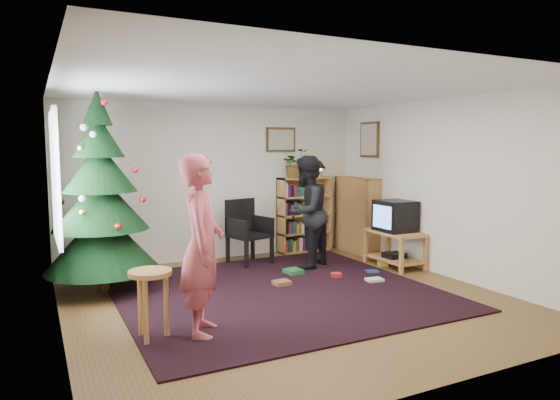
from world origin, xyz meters
name	(u,v)px	position (x,y,z in m)	size (l,w,h in m)	color
floor	(287,299)	(0.00, 0.00, 0.00)	(5.00, 5.00, 0.00)	brown
ceiling	(288,88)	(0.00, 0.00, 2.50)	(5.00, 5.00, 0.00)	white
wall_back	(217,183)	(0.00, 2.50, 1.25)	(5.00, 0.02, 2.50)	silver
wall_front	(444,225)	(0.00, -2.50, 1.25)	(5.00, 0.02, 2.50)	silver
wall_left	(56,207)	(-2.50, 0.00, 1.25)	(0.02, 5.00, 2.50)	silver
wall_right	(446,188)	(2.50, 0.00, 1.25)	(0.02, 5.00, 2.50)	silver
rug	(276,292)	(0.00, 0.30, 0.01)	(3.80, 3.60, 0.02)	black
window_pane	(55,177)	(-2.47, 0.60, 1.50)	(0.04, 1.20, 1.40)	silver
curtain	(56,174)	(-2.43, 1.30, 1.50)	(0.06, 0.35, 1.60)	white
picture_back	(281,140)	(1.15, 2.48, 1.95)	(0.55, 0.03, 0.42)	#4C3319
picture_right	(370,140)	(2.48, 1.75, 1.95)	(0.03, 0.50, 0.60)	#4C3319
christmas_tree	(101,208)	(-1.94, 1.35, 1.06)	(1.40, 1.40, 2.54)	#3F2816
bookshelf_back	(304,214)	(1.55, 2.34, 0.66)	(0.95, 0.30, 1.30)	#B87E41
bookshelf_right	(357,214)	(2.34, 1.89, 0.66)	(0.30, 0.95, 1.30)	#B87E41
tv_stand	(394,246)	(2.22, 0.73, 0.33)	(0.51, 0.92, 0.55)	#B87E41
crt_tv	(395,216)	(2.22, 0.73, 0.78)	(0.50, 0.54, 0.47)	black
armchair	(247,229)	(0.30, 1.98, 0.54)	(0.67, 0.67, 1.01)	black
stool	(150,286)	(-1.75, -0.58, 0.52)	(0.40, 0.40, 0.67)	#B87E41
person_standing	(202,245)	(-1.26, -0.64, 0.88)	(0.64, 0.42, 1.76)	#B64853
person_by_chair	(306,213)	(0.96, 1.25, 0.85)	(0.82, 0.64, 1.70)	black
potted_plant	(295,163)	(1.35, 2.34, 1.55)	(0.45, 0.39, 0.49)	gray
table_lamp	(320,165)	(1.85, 2.34, 1.51)	(0.23, 0.23, 0.30)	#A57F33
floor_clutter	(341,274)	(1.16, 0.59, 0.04)	(2.10, 1.06, 0.08)	#A51E19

